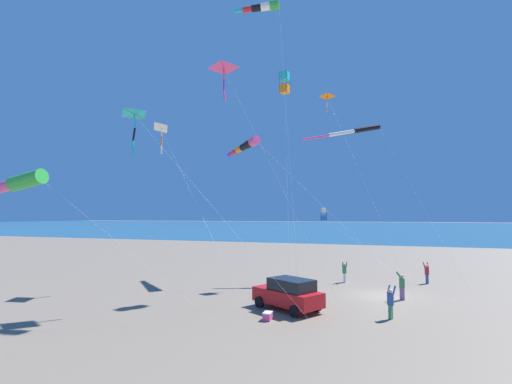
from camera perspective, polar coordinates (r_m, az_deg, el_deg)
ground_plane at (r=28.25m, az=18.85°, el=-14.83°), size 600.00×600.00×0.00m
ocean_water_strip at (r=192.77m, az=18.80°, el=-5.06°), size 240.00×600.00×0.01m
parked_car at (r=22.90m, az=5.01°, el=-15.29°), size 3.77×4.65×1.85m
cooler_box at (r=20.90m, az=1.81°, el=-18.53°), size 0.62×0.42×0.42m
person_adult_flyer at (r=34.11m, az=24.79°, el=-11.13°), size 0.57×0.47×1.71m
person_child_green_jacket at (r=32.52m, az=13.45°, el=-11.70°), size 0.58×0.47×1.75m
person_child_grey_jacket at (r=27.10m, az=21.51°, el=-13.10°), size 0.46×0.57×1.85m
person_bystander_far at (r=22.08m, az=19.99°, el=-15.49°), size 0.62×0.55×1.78m
kite_box_yellow_midlevel at (r=35.46m, az=10.38°, el=-3.36°), size 8.82×9.56×6.32m
kite_box_orange_high_right at (r=31.57m, az=4.43°, el=16.40°), size 7.86×2.58×17.28m
kite_windsock_red_high_left at (r=36.60m, az=14.76°, el=9.03°), size 5.73×12.90×14.26m
kite_delta_magenta_far_left at (r=35.95m, az=10.93°, el=14.10°), size 9.28×7.22×16.85m
kite_delta_checkered_midright at (r=24.15m, az=-18.14°, el=11.28°), size 1.59×11.84×12.08m
kite_delta_small_distant at (r=32.15m, az=-14.29°, el=9.46°), size 7.24×10.94×13.27m
kite_windsock_rainbow_low_near at (r=34.84m, az=-1.54°, el=7.15°), size 5.76×16.62×12.76m
kite_windsock_teal_far_right at (r=24.40m, az=-33.41°, el=0.97°), size 4.20×14.74×8.07m
kite_windsock_striped_overhead at (r=31.38m, az=1.06°, el=26.54°), size 5.64×6.03×21.80m
kite_delta_black_fish_shape at (r=28.20m, az=-4.98°, el=18.39°), size 1.57×8.74×16.55m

